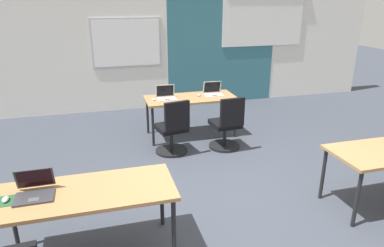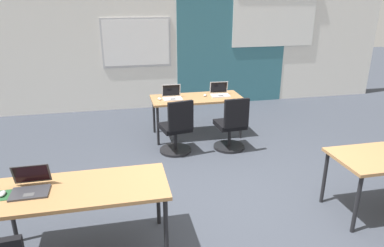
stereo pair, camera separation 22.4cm
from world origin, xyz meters
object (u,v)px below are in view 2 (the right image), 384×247
object	(u,v)px
laptop_near_left_end	(30,186)
mouse_far_left	(159,99)
laptop_far_left	(172,96)
chair_far_left	(177,131)
mouse_near_left_end	(2,194)
laptop_far_right	(220,93)
desk_near_left	(83,193)
mouse_far_right	(205,95)
chair_far_right	(231,128)
desk_far_center	(197,101)

from	to	relation	value
laptop_near_left_end	mouse_far_left	distance (m)	3.15
laptop_far_left	chair_far_left	distance (m)	0.81
mouse_near_left_end	laptop_far_right	bearing A→B (deg)	44.74
laptop_near_left_end	mouse_far_left	size ratio (longest dim) A/B	2.98
desk_near_left	mouse_far_right	size ratio (longest dim) A/B	14.23
laptop_far_right	mouse_near_left_end	bearing A→B (deg)	-131.92
mouse_near_left_end	chair_far_left	size ratio (longest dim) A/B	0.11
mouse_far_left	laptop_far_left	bearing A→B (deg)	6.67
chair_far_right	mouse_near_left_end	xyz separation A→B (m)	(-2.84, -2.05, 0.36)
laptop_near_left_end	mouse_near_left_end	bearing A→B (deg)	-171.53
desk_near_left	desk_far_center	size ratio (longest dim) A/B	1.00
laptop_far_right	laptop_near_left_end	bearing A→B (deg)	-129.86
mouse_far_right	chair_far_right	distance (m)	0.91
laptop_far_right	chair_far_right	size ratio (longest dim) A/B	0.38
desk_far_center	mouse_near_left_end	size ratio (longest dim) A/B	15.93
desk_near_left	chair_far_right	size ratio (longest dim) A/B	1.74
laptop_far_right	mouse_near_left_end	xyz separation A→B (m)	(-2.87, -2.84, -0.03)
desk_far_center	laptop_far_right	distance (m)	0.45
laptop_far_right	desk_near_left	bearing A→B (deg)	-124.22
desk_near_left	mouse_near_left_end	bearing A→B (deg)	179.89
laptop_far_left	mouse_far_left	world-z (taller)	laptop_far_left
laptop_far_left	mouse_far_left	bearing A→B (deg)	-173.46
desk_far_center	laptop_far_right	size ratio (longest dim) A/B	4.63
laptop_far_left	desk_near_left	bearing A→B (deg)	-115.11
chair_far_right	mouse_far_left	size ratio (longest dim) A/B	8.25
desk_far_center	laptop_near_left_end	size ratio (longest dim) A/B	4.81
mouse_far_right	chair_far_right	size ratio (longest dim) A/B	0.12
desk_near_left	chair_far_right	bearing A→B (deg)	43.53
mouse_far_right	chair_far_right	world-z (taller)	chair_far_right
laptop_far_left	mouse_far_left	size ratio (longest dim) A/B	2.96
desk_near_left	mouse_near_left_end	xyz separation A→B (m)	(-0.68, 0.00, 0.08)
mouse_far_right	mouse_far_left	xyz separation A→B (m)	(-0.83, -0.06, 0.00)
desk_far_center	desk_near_left	bearing A→B (deg)	-122.01
desk_near_left	mouse_near_left_end	distance (m)	0.69
chair_far_right	laptop_far_left	distance (m)	1.21
desk_near_left	mouse_far_right	distance (m)	3.43
chair_far_right	mouse_near_left_end	bearing A→B (deg)	31.66
desk_near_left	laptop_near_left_end	size ratio (longest dim) A/B	4.81
desk_far_center	laptop_near_left_end	bearing A→B (deg)	-128.52
mouse_far_right	mouse_near_left_end	distance (m)	3.85
desk_far_center	mouse_far_right	size ratio (longest dim) A/B	14.23
chair_far_right	laptop_near_left_end	size ratio (longest dim) A/B	2.77
chair_far_left	laptop_far_right	bearing A→B (deg)	-152.25
desk_far_center	laptop_far_right	bearing A→B (deg)	5.79
chair_far_right	laptop_far_left	xyz separation A→B (m)	(-0.85, 0.76, 0.39)
laptop_near_left_end	laptop_far_left	distance (m)	3.28
desk_near_left	laptop_far_left	distance (m)	3.10
chair_far_right	mouse_near_left_end	distance (m)	3.52
mouse_far_right	laptop_far_left	size ratio (longest dim) A/B	0.34
laptop_far_left	chair_far_right	bearing A→B (deg)	-41.97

